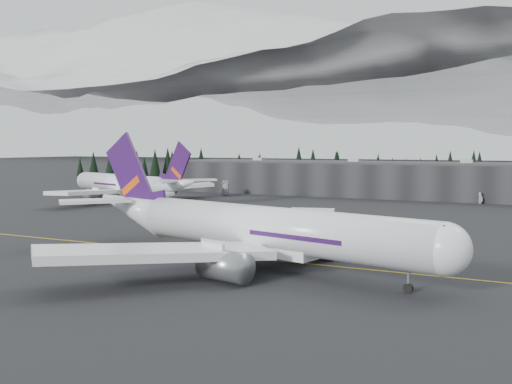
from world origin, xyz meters
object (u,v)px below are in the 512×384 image
at_px(terminal, 380,179).
at_px(jet_parked, 130,185).
at_px(jet_main, 243,227).
at_px(gse_vehicle_a, 226,194).
at_px(gse_vehicle_b, 481,202).

bearing_deg(terminal, jet_parked, -139.20).
height_order(jet_main, gse_vehicle_a, jet_main).
bearing_deg(gse_vehicle_a, jet_parked, -123.04).
bearing_deg(jet_parked, gse_vehicle_a, -97.66).
xyz_separation_m(terminal, jet_parked, (-68.75, -59.35, -0.71)).
height_order(jet_main, jet_parked, jet_main).
bearing_deg(gse_vehicle_b, jet_parked, -65.12).
bearing_deg(jet_main, terminal, 108.07).
height_order(jet_main, gse_vehicle_b, jet_main).
bearing_deg(gse_vehicle_b, terminal, -111.77).
distance_m(terminal, gse_vehicle_b, 40.18).
relative_size(jet_parked, gse_vehicle_a, 11.32).
distance_m(gse_vehicle_a, gse_vehicle_b, 88.12).
height_order(gse_vehicle_a, gse_vehicle_b, gse_vehicle_a).
relative_size(gse_vehicle_a, gse_vehicle_b, 1.49).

